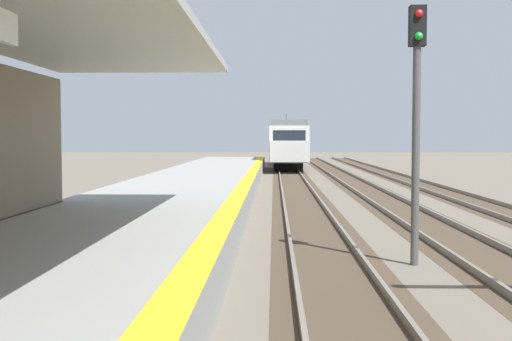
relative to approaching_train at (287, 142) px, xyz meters
name	(u,v)px	position (x,y,z in m)	size (l,w,h in m)	color
station_platform	(131,230)	(-4.40, -39.94, -1.73)	(5.00, 80.00, 0.91)	#999993
track_pair_nearest_platform	(312,225)	(0.00, -35.94, -2.13)	(2.34, 120.00, 0.16)	#4C3D2D
track_pair_middle	(429,225)	(3.40, -35.94, -2.13)	(2.34, 120.00, 0.16)	#4C3D2D
approaching_train	(287,142)	(0.00, 0.00, 0.00)	(2.93, 19.60, 4.76)	silver
rail_signal_post	(416,107)	(1.74, -41.54, 1.02)	(0.32, 0.34, 5.20)	#4C4C4C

